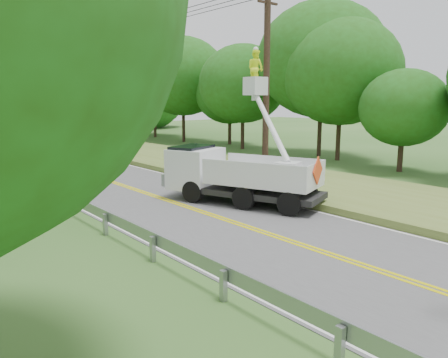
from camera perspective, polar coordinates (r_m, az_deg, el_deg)
ground at (r=12.05m, az=18.72°, el=-11.07°), size 140.00×140.00×0.00m
road at (r=22.45m, az=-13.03°, el=-0.88°), size 7.20×96.00×0.03m
guardrail at (r=21.79m, az=-23.66°, el=-0.38°), size 0.18×48.00×0.77m
utility_poles at (r=27.14m, az=-6.70°, el=12.38°), size 1.60×43.30×10.00m
tall_grass_verge at (r=26.27m, az=0.96°, el=1.31°), size 7.00×96.00×0.30m
treeline_right at (r=40.76m, az=-0.28°, el=13.20°), size 11.67×51.37×11.68m
bucket_truck at (r=18.60m, az=0.34°, el=1.73°), size 4.69×6.88×6.48m
suv_silver at (r=24.73m, az=-20.38°, el=1.58°), size 4.34×6.06×1.53m
suv_darkgrey at (r=31.61m, az=-23.85°, el=3.16°), size 2.90×5.61×1.56m
yard_sign at (r=21.15m, az=8.89°, el=-0.15°), size 0.45×0.11×0.66m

